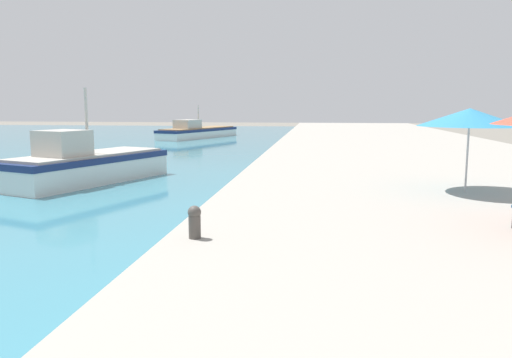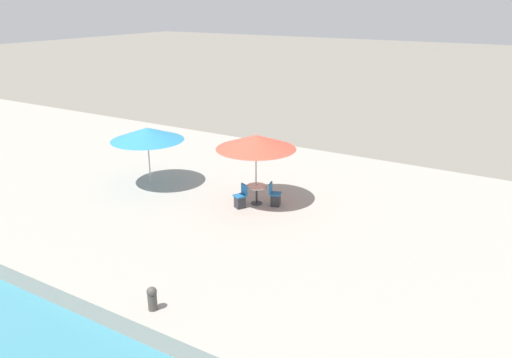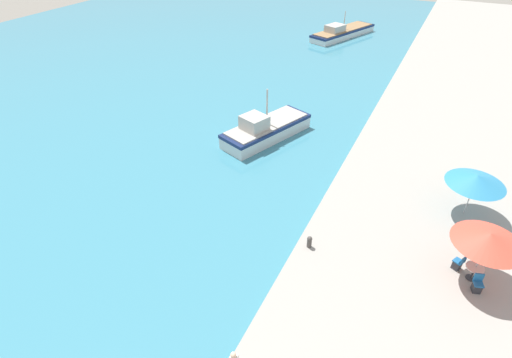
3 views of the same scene
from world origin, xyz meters
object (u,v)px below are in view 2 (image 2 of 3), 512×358
object	(u,v)px
cafe_umbrella_pink	(256,142)
cafe_umbrella_white	(147,134)
cafe_table	(257,191)
cafe_chair_right	(240,200)
mooring_bollard	(152,298)
cafe_chair_left	(275,198)

from	to	relation	value
cafe_umbrella_pink	cafe_umbrella_white	world-z (taller)	cafe_umbrella_pink
cafe_table	cafe_chair_right	xyz separation A→B (m)	(-0.64, 0.33, -0.21)
cafe_umbrella_pink	cafe_umbrella_white	size ratio (longest dim) A/B	1.00
cafe_umbrella_pink	mooring_bollard	bearing A→B (deg)	-169.27
cafe_chair_left	cafe_chair_right	bearing A→B (deg)	-67.39
cafe_table	cafe_chair_left	xyz separation A→B (m)	(0.22, -0.69, -0.21)
cafe_chair_right	mooring_bollard	xyz separation A→B (m)	(-6.77, -1.69, 0.02)
cafe_umbrella_pink	cafe_umbrella_white	bearing A→B (deg)	96.92
cafe_table	cafe_chair_left	distance (m)	0.75
cafe_umbrella_white	cafe_table	xyz separation A→B (m)	(0.56, -4.96, -1.72)
mooring_bollard	cafe_umbrella_pink	bearing A→B (deg)	10.73
cafe_umbrella_pink	cafe_table	size ratio (longest dim) A/B	3.80
cafe_chair_left	cafe_chair_right	distance (m)	1.33
cafe_umbrella_pink	cafe_chair_right	xyz separation A→B (m)	(-0.68, 0.28, -2.15)
cafe_umbrella_pink	cafe_chair_left	xyz separation A→B (m)	(0.18, -0.74, -2.15)
cafe_umbrella_white	cafe_table	bearing A→B (deg)	-83.56
cafe_chair_right	mooring_bollard	size ratio (longest dim) A/B	1.39
cafe_umbrella_pink	cafe_chair_right	size ratio (longest dim) A/B	3.34
cafe_chair_left	mooring_bollard	distance (m)	7.65
mooring_bollard	cafe_chair_left	bearing A→B (deg)	5.03
cafe_table	mooring_bollard	bearing A→B (deg)	-169.59
cafe_umbrella_white	mooring_bollard	xyz separation A→B (m)	(-6.85, -6.32, -1.90)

